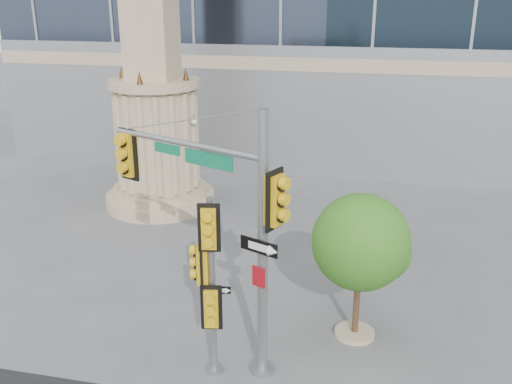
# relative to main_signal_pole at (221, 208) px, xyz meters

# --- Properties ---
(ground) EXTENTS (120.00, 120.00, 0.00)m
(ground) POSITION_rel_main_signal_pole_xyz_m (0.69, 0.32, -3.80)
(ground) COLOR #545456
(ground) RESTS_ON ground
(monument) EXTENTS (4.40, 4.40, 16.60)m
(monument) POSITION_rel_main_signal_pole_xyz_m (-5.31, 9.32, 1.72)
(monument) COLOR tan
(monument) RESTS_ON ground
(main_signal_pole) EXTENTS (4.49, 2.23, 6.14)m
(main_signal_pole) POSITION_rel_main_signal_pole_xyz_m (0.00, 0.00, 0.00)
(main_signal_pole) COLOR slate
(main_signal_pole) RESTS_ON ground
(secondary_signal_pole) EXTENTS (0.78, 0.57, 4.29)m
(secondary_signal_pole) POSITION_rel_main_signal_pole_xyz_m (-0.08, -0.78, -1.28)
(secondary_signal_pole) COLOR slate
(secondary_signal_pole) RESTS_ON ground
(street_tree) EXTENTS (2.43, 2.38, 3.79)m
(street_tree) POSITION_rel_main_signal_pole_xyz_m (3.07, 1.54, -1.31)
(street_tree) COLOR tan
(street_tree) RESTS_ON ground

